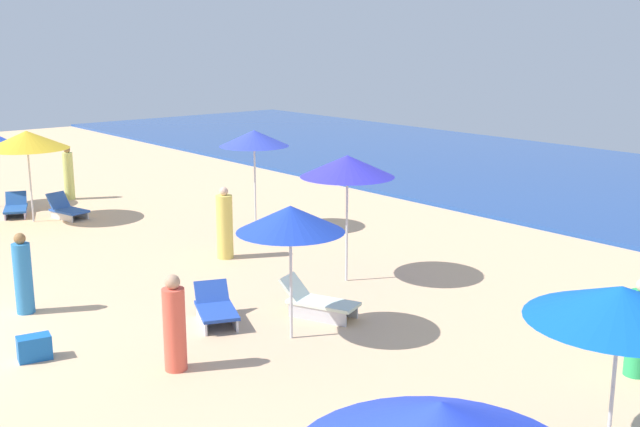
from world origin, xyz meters
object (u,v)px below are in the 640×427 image
umbrella_3 (27,140)px  beachgoer_4 (225,225)px  beachgoer_5 (23,276)px  lounge_chair_2_0 (318,302)px  umbrella_1 (621,303)px  umbrella_2 (290,219)px  beachgoer_2 (639,331)px  lounge_chair_3_1 (67,209)px  umbrella_0 (347,166)px  beachgoer_3 (174,326)px  umbrella_6 (254,138)px  cooler_box_0 (34,348)px  beachgoer_1 (69,175)px  lounge_chair_3_0 (16,208)px  lounge_chair_2_1 (216,309)px

umbrella_3 → beachgoer_4: 7.10m
beachgoer_5 → lounge_chair_2_0: bearing=-72.4°
umbrella_1 → umbrella_2: umbrella_2 is taller
beachgoer_2 → lounge_chair_3_1: bearing=-127.2°
umbrella_0 → beachgoer_3: size_ratio=1.74×
beachgoer_3 → beachgoer_5: 4.20m
umbrella_6 → cooler_box_0: 9.36m
lounge_chair_2_0 → umbrella_3: bearing=74.3°
lounge_chair_2_0 → umbrella_6: (-6.18, 2.93, 2.21)m
beachgoer_3 → umbrella_3: bearing=154.8°
umbrella_0 → lounge_chair_3_1: 10.06m
umbrella_3 → beachgoer_1: (-2.31, 2.02, -1.52)m
lounge_chair_2_0 → beachgoer_5: (-3.71, -4.14, 0.45)m
lounge_chair_3_0 → beachgoer_3: bearing=-76.0°
umbrella_6 → beachgoer_1: size_ratio=1.58×
beachgoer_1 → beachgoer_2: (18.44, 1.48, -0.08)m
umbrella_2 → lounge_chair_2_1: umbrella_2 is taller
beachgoer_2 → beachgoer_4: bearing=-128.5°
beachgoer_4 → beachgoer_2: bearing=100.2°
umbrella_1 → lounge_chair_3_0: (-18.26, -1.02, -1.81)m
lounge_chair_3_1 → umbrella_1: bearing=-103.5°
umbrella_0 → beachgoer_5: bearing=-112.0°
beachgoer_1 → beachgoer_3: beachgoer_1 is taller
cooler_box_0 → beachgoer_1: bearing=-103.3°
lounge_chair_2_1 → beachgoer_5: 3.75m
umbrella_0 → beachgoer_3: (1.67, -5.08, -1.76)m
umbrella_3 → lounge_chair_3_0: umbrella_3 is taller
umbrella_6 → lounge_chair_3_1: bearing=-144.0°
umbrella_0 → beachgoer_4: bearing=-161.7°
lounge_chair_2_1 → beachgoer_1: (-12.37, 2.31, 0.54)m
umbrella_6 → beachgoer_1: umbrella_6 is taller
beachgoer_5 → beachgoer_4: bearing=-22.2°
lounge_chair_3_0 → beachgoer_2: bearing=-56.1°
lounge_chair_3_1 → beachgoer_2: beachgoer_2 is taller
umbrella_0 → beachgoer_2: size_ratio=1.74×
lounge_chair_2_1 → cooler_box_0: bearing=-166.0°
umbrella_0 → umbrella_2: size_ratio=1.15×
beachgoer_1 → cooler_box_0: beachgoer_1 is taller
umbrella_6 → beachgoer_3: umbrella_6 is taller
beachgoer_2 → beachgoer_3: beachgoer_3 is taller
lounge_chair_3_0 → beachgoer_5: (8.39, -2.67, 0.50)m
lounge_chair_3_1 → umbrella_6: (4.64, 3.37, 2.24)m
lounge_chair_2_0 → beachgoer_5: 5.58m
umbrella_3 → cooler_box_0: (9.59, -3.45, -2.12)m
umbrella_2 → beachgoer_4: (-4.95, 1.85, -1.34)m
beachgoer_5 → umbrella_2: bearing=-84.2°
lounge_chair_2_1 → beachgoer_1: 12.59m
lounge_chair_2_1 → beachgoer_5: (-2.75, -2.50, 0.46)m
umbrella_6 → beachgoer_1: 7.68m
umbrella_6 → umbrella_0: bearing=-12.3°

